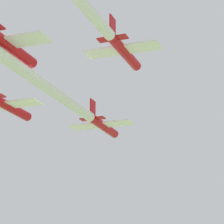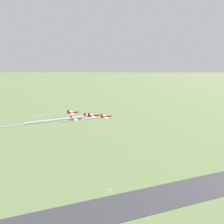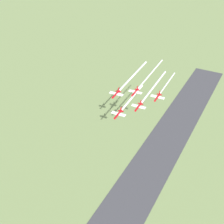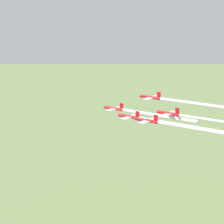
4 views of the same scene
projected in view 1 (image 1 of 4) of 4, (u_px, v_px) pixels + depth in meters
name	position (u px, v px, depth m)	size (l,w,h in m)	color
jet_0	(102.00, 125.00, 68.35)	(8.44, 8.90, 2.97)	#B20C14
jet_1	(7.00, 105.00, 59.97)	(8.44, 8.90, 2.97)	#B20C14
jet_2	(123.00, 50.00, 56.73)	(8.44, 8.90, 2.97)	#B20C14
jet_4	(7.00, 44.00, 47.46)	(8.44, 8.90, 2.97)	#B20C14
smoke_trail_0	(29.00, 74.00, 50.77)	(4.26, 30.96, 1.17)	white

